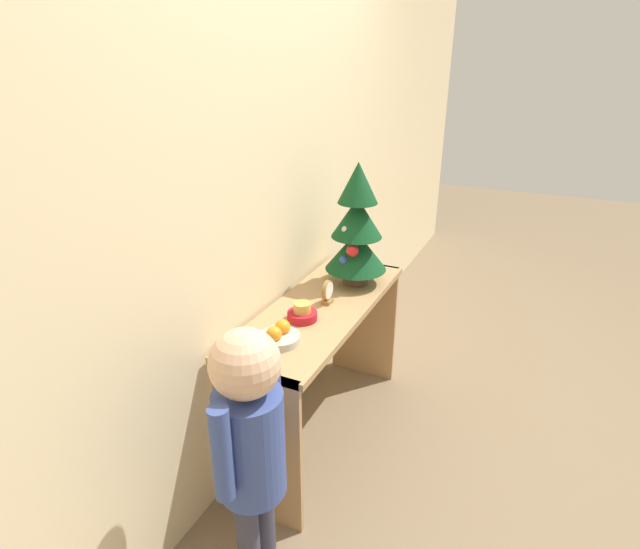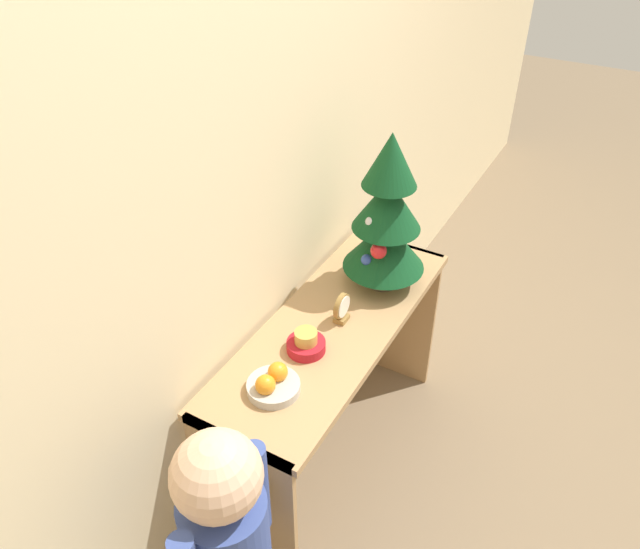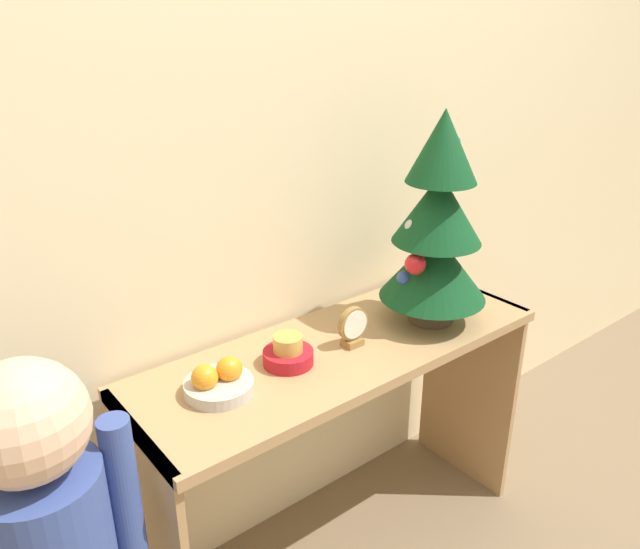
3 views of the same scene
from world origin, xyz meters
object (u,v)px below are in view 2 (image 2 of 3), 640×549
(child_figure, at_px, (227,540))
(fruit_bowl, at_px, (273,384))
(mini_tree, at_px, (387,217))
(singing_bowl, at_px, (306,343))
(desk_clock, at_px, (342,308))

(child_figure, bearing_deg, fruit_bowl, 17.64)
(mini_tree, xyz_separation_m, child_figure, (-1.14, -0.09, -0.36))
(singing_bowl, relative_size, child_figure, 0.13)
(child_figure, bearing_deg, singing_bowl, 12.49)
(desk_clock, xyz_separation_m, child_figure, (-0.86, -0.11, -0.13))
(fruit_bowl, relative_size, desk_clock, 1.47)
(singing_bowl, relative_size, desk_clock, 1.15)
(mini_tree, relative_size, desk_clock, 5.38)
(mini_tree, height_order, singing_bowl, mini_tree)
(mini_tree, xyz_separation_m, fruit_bowl, (-0.69, 0.06, -0.26))
(singing_bowl, bearing_deg, fruit_bowl, -179.22)
(child_figure, bearing_deg, mini_tree, 4.30)
(mini_tree, bearing_deg, fruit_bowl, 175.18)
(fruit_bowl, xyz_separation_m, child_figure, (-0.45, -0.14, -0.10))
(fruit_bowl, height_order, child_figure, child_figure)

